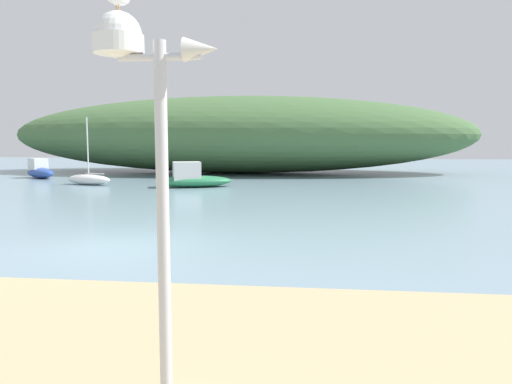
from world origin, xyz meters
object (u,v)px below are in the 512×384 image
at_px(sailboat_near_shore, 89,179).
at_px(motorboat_centre_water, 192,178).
at_px(motorboat_far_right, 40,171).
at_px(mast_structure, 139,90).

relative_size(sailboat_near_shore, motorboat_centre_water, 0.88).
distance_m(motorboat_far_right, sailboat_near_shore, 7.45).
relative_size(mast_structure, motorboat_centre_water, 0.79).
distance_m(mast_structure, motorboat_far_right, 33.05).
bearing_deg(motorboat_far_right, motorboat_centre_water, -23.22).
bearing_deg(mast_structure, motorboat_far_right, 122.31).
distance_m(mast_structure, sailboat_near_shore, 26.21).
xyz_separation_m(mast_structure, motorboat_centre_water, (-5.19, 22.52, -2.63)).
relative_size(mast_structure, sailboat_near_shore, 0.91).
height_order(mast_structure, motorboat_far_right, mast_structure).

